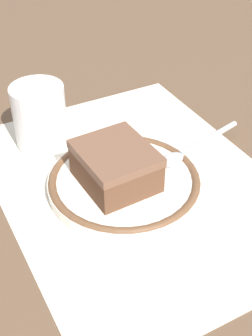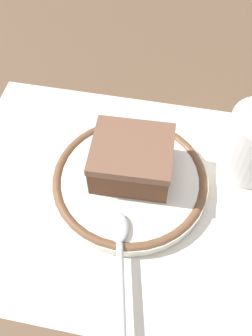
% 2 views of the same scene
% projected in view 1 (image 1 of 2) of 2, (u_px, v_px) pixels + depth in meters
% --- Properties ---
extents(ground_plane, '(2.40, 2.40, 0.00)m').
position_uv_depth(ground_plane, '(136.00, 184.00, 0.58)').
color(ground_plane, brown).
extents(placemat, '(0.43, 0.33, 0.00)m').
position_uv_depth(placemat, '(136.00, 183.00, 0.58)').
color(placemat, beige).
rests_on(placemat, ground_plane).
extents(plate, '(0.19, 0.19, 0.02)m').
position_uv_depth(plate, '(126.00, 184.00, 0.57)').
color(plate, silver).
rests_on(plate, placemat).
extents(cake_slice, '(0.10, 0.09, 0.05)m').
position_uv_depth(cake_slice, '(116.00, 166.00, 0.55)').
color(cake_slice, brown).
rests_on(cake_slice, plate).
extents(spoon, '(0.05, 0.15, 0.01)m').
position_uv_depth(spoon, '(189.00, 149.00, 0.61)').
color(spoon, silver).
rests_on(spoon, plate).
extents(cup, '(0.07, 0.07, 0.09)m').
position_uv_depth(cup, '(40.00, 120.00, 0.63)').
color(cup, white).
rests_on(cup, placemat).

